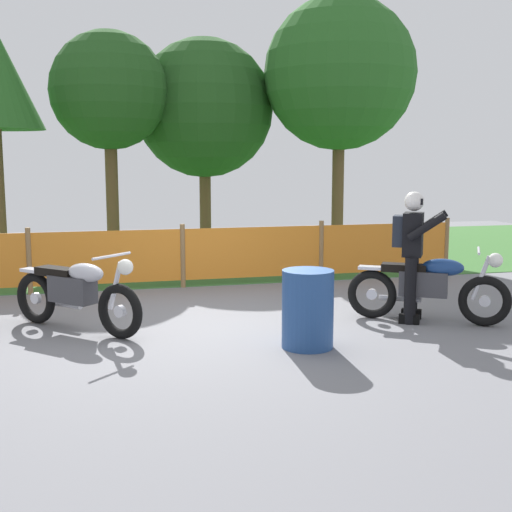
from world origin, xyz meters
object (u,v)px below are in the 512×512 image
object	(u,v)px
rider_lead	(412,249)
oil_drum	(308,309)
motorcycle_trailing	(76,292)
motorcycle_lead	(428,286)

from	to	relation	value
rider_lead	oil_drum	world-z (taller)	rider_lead
oil_drum	motorcycle_trailing	bearing A→B (deg)	151.47
motorcycle_lead	rider_lead	xyz separation A→B (m)	(-0.19, 0.12, 0.48)
rider_lead	oil_drum	distance (m)	1.96
motorcycle_trailing	oil_drum	world-z (taller)	motorcycle_trailing
motorcycle_lead	rider_lead	world-z (taller)	rider_lead
motorcycle_lead	motorcycle_trailing	size ratio (longest dim) A/B	1.16
oil_drum	motorcycle_lead	bearing A→B (deg)	21.27
motorcycle_lead	motorcycle_trailing	xyz separation A→B (m)	(-4.41, 0.64, 0.01)
rider_lead	oil_drum	xyz separation A→B (m)	(-1.69, -0.85, -0.51)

